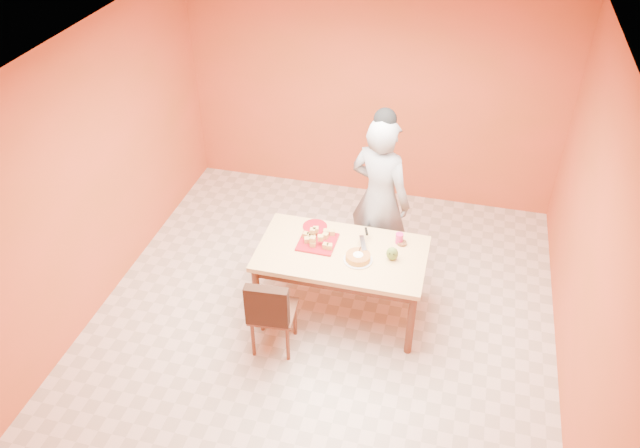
% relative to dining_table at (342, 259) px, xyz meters
% --- Properties ---
extents(floor, '(5.00, 5.00, 0.00)m').
position_rel_dining_table_xyz_m(floor, '(-0.14, -0.23, -0.67)').
color(floor, beige).
rests_on(floor, ground).
extents(ceiling, '(5.00, 5.00, 0.00)m').
position_rel_dining_table_xyz_m(ceiling, '(-0.14, -0.23, 2.03)').
color(ceiling, white).
rests_on(ceiling, wall_back).
extents(wall_back, '(4.50, 0.00, 4.50)m').
position_rel_dining_table_xyz_m(wall_back, '(-0.14, 2.27, 0.68)').
color(wall_back, '#DD4F33').
rests_on(wall_back, floor).
extents(wall_left, '(0.00, 5.00, 5.00)m').
position_rel_dining_table_xyz_m(wall_left, '(-2.39, -0.23, 0.68)').
color(wall_left, '#DD4F33').
rests_on(wall_left, floor).
extents(wall_right, '(0.00, 5.00, 5.00)m').
position_rel_dining_table_xyz_m(wall_right, '(2.11, -0.23, 0.68)').
color(wall_right, '#DD4F33').
rests_on(wall_right, floor).
extents(dining_table, '(1.60, 0.90, 0.76)m').
position_rel_dining_table_xyz_m(dining_table, '(0.00, 0.00, 0.00)').
color(dining_table, tan).
rests_on(dining_table, floor).
extents(dining_chair, '(0.44, 0.50, 0.89)m').
position_rel_dining_table_xyz_m(dining_chair, '(-0.50, -0.63, -0.21)').
color(dining_chair, brown).
rests_on(dining_chair, floor).
extents(pastry_pile, '(0.32, 0.32, 0.10)m').
position_rel_dining_table_xyz_m(pastry_pile, '(-0.26, 0.07, 0.17)').
color(pastry_pile, '#DAB25D').
rests_on(pastry_pile, pastry_platter).
extents(person, '(0.79, 0.67, 1.85)m').
position_rel_dining_table_xyz_m(person, '(0.23, 0.72, 0.26)').
color(person, gray).
rests_on(person, floor).
extents(pastry_platter, '(0.36, 0.36, 0.02)m').
position_rel_dining_table_xyz_m(pastry_platter, '(-0.26, 0.07, 0.10)').
color(pastry_platter, maroon).
rests_on(pastry_platter, dining_table).
extents(red_dinner_plate, '(0.30, 0.30, 0.01)m').
position_rel_dining_table_xyz_m(red_dinner_plate, '(-0.34, 0.31, 0.10)').
color(red_dinner_plate, maroon).
rests_on(red_dinner_plate, dining_table).
extents(white_cake_plate, '(0.36, 0.36, 0.01)m').
position_rel_dining_table_xyz_m(white_cake_plate, '(0.17, -0.09, 0.10)').
color(white_cake_plate, silver).
rests_on(white_cake_plate, dining_table).
extents(sponge_cake, '(0.30, 0.30, 0.05)m').
position_rel_dining_table_xyz_m(sponge_cake, '(0.17, -0.09, 0.13)').
color(sponge_cake, '#C17632').
rests_on(sponge_cake, white_cake_plate).
extents(cake_server, '(0.12, 0.24, 0.01)m').
position_rel_dining_table_xyz_m(cake_server, '(0.18, 0.09, 0.17)').
color(cake_server, silver).
rests_on(cake_server, sponge_cake).
extents(egg_ornament, '(0.13, 0.11, 0.14)m').
position_rel_dining_table_xyz_m(egg_ornament, '(0.48, 0.00, 0.16)').
color(egg_ornament, '#5A772E').
rests_on(egg_ornament, dining_table).
extents(magenta_glass, '(0.08, 0.08, 0.11)m').
position_rel_dining_table_xyz_m(magenta_glass, '(0.51, 0.27, 0.15)').
color(magenta_glass, '#CE1E6A').
rests_on(magenta_glass, dining_table).
extents(checker_tin, '(0.11, 0.11, 0.03)m').
position_rel_dining_table_xyz_m(checker_tin, '(0.54, 0.25, 0.11)').
color(checker_tin, '#3E2611').
rests_on(checker_tin, dining_table).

